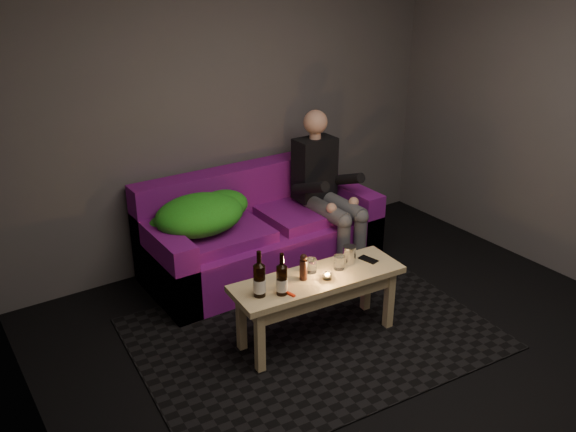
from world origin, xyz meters
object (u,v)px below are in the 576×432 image
(sofa, at_px, (259,235))
(steel_cup, at_px, (349,255))
(person, at_px, (325,186))
(beer_bottle_a, at_px, (259,280))
(beer_bottle_b, at_px, (282,279))
(coffee_table, at_px, (318,288))

(sofa, height_order, steel_cup, sofa)
(sofa, xyz_separation_m, person, (0.56, -0.15, 0.36))
(person, distance_m, beer_bottle_a, 1.54)
(person, bearing_deg, beer_bottle_b, -137.51)
(person, bearing_deg, steel_cup, -117.77)
(coffee_table, xyz_separation_m, steel_cup, (0.29, 0.04, 0.15))
(beer_bottle_a, relative_size, beer_bottle_b, 1.09)
(steel_cup, bearing_deg, sofa, 94.39)
(person, relative_size, beer_bottle_a, 4.13)
(beer_bottle_a, bearing_deg, person, 37.66)
(coffee_table, relative_size, beer_bottle_b, 4.26)
(person, height_order, beer_bottle_b, person)
(beer_bottle_a, distance_m, beer_bottle_b, 0.14)
(coffee_table, bearing_deg, person, 50.85)
(beer_bottle_a, bearing_deg, steel_cup, 2.55)
(beer_bottle_a, height_order, beer_bottle_b, beer_bottle_a)
(sofa, relative_size, beer_bottle_a, 6.19)
(person, relative_size, beer_bottle_b, 4.49)
(beer_bottle_a, relative_size, steel_cup, 2.50)
(person, height_order, steel_cup, person)
(beer_bottle_a, bearing_deg, sofa, 58.97)
(beer_bottle_a, distance_m, steel_cup, 0.74)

